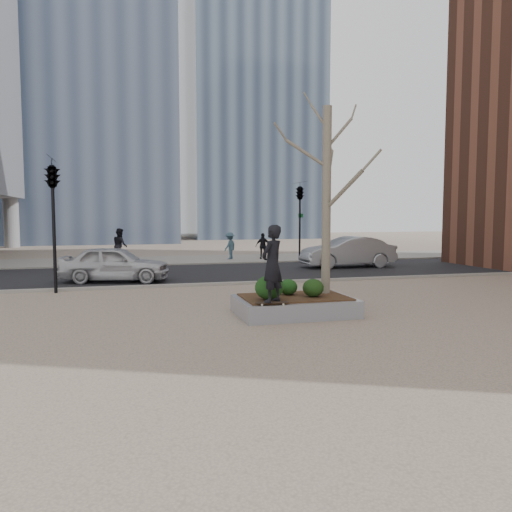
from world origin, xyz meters
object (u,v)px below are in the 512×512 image
object	(u,v)px
planter	(294,306)
skateboard	(272,304)
police_car	(115,264)
skateboarder	(272,264)

from	to	relation	value
planter	skateboard	world-z (taller)	skateboard
police_car	skateboarder	bearing A→B (deg)	-144.65
planter	skateboarder	xyz separation A→B (m)	(-0.88, -0.88, 1.22)
skateboarder	police_car	bearing A→B (deg)	-105.34
planter	skateboarder	size ratio (longest dim) A/B	1.62
skateboard	skateboarder	size ratio (longest dim) A/B	0.42
planter	skateboard	size ratio (longest dim) A/B	3.85
planter	skateboarder	distance (m)	1.75
planter	police_car	distance (m)	9.16
planter	police_car	bearing A→B (deg)	120.15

